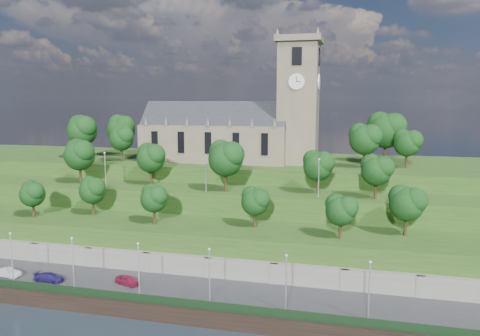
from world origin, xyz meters
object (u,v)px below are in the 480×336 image
(church, at_px, (237,127))
(car_left, at_px, (128,280))
(car_middle, at_px, (7,272))
(car_right, at_px, (49,277))

(church, relative_size, car_left, 9.91)
(car_middle, xyz_separation_m, car_right, (7.32, -0.09, -0.04))
(car_left, distance_m, car_middle, 19.12)
(car_left, xyz_separation_m, car_right, (-11.73, -1.67, -0.02))
(car_left, bearing_deg, car_right, 115.73)
(church, xyz_separation_m, car_right, (-17.93, -41.94, -19.88))
(church, height_order, car_left, church)
(car_left, xyz_separation_m, car_middle, (-19.05, -1.58, 0.02))
(church, relative_size, car_middle, 9.33)
(car_left, bearing_deg, car_middle, 112.35)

